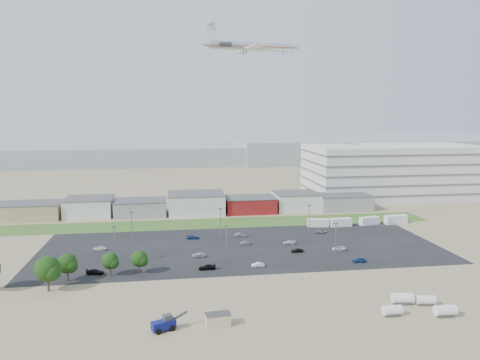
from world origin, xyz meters
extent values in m
plane|color=#917F5C|center=(0.00, 0.00, 0.00)|extent=(700.00, 700.00, 0.00)
cube|color=black|center=(5.00, 20.00, 0.01)|extent=(120.00, 50.00, 0.01)
cube|color=#375A22|center=(0.00, 52.00, 0.01)|extent=(160.00, 16.00, 0.02)
cube|color=silver|center=(90.00, 95.00, 12.50)|extent=(80.00, 40.00, 25.00)
imported|color=silver|center=(33.01, 12.52, 0.59)|extent=(4.29, 2.07, 1.18)
imported|color=black|center=(20.30, 12.42, 0.58)|extent=(3.52, 1.29, 1.15)
imported|color=navy|center=(34.63, 1.11, 0.62)|extent=(3.73, 1.68, 1.24)
imported|color=black|center=(-6.98, 1.20, 0.64)|extent=(4.49, 1.95, 1.29)
imported|color=#A5A5AA|center=(-8.51, 11.90, 0.60)|extent=(3.78, 1.66, 1.21)
imported|color=silver|center=(-37.18, 22.87, 0.66)|extent=(4.02, 2.02, 1.31)
imported|color=navy|center=(-9.19, 31.72, 0.58)|extent=(4.17, 2.10, 1.16)
imported|color=#595B5E|center=(6.39, 22.53, 0.55)|extent=(3.44, 1.41, 1.11)
imported|color=#A5A5AA|center=(34.23, 32.47, 0.62)|extent=(3.75, 1.79, 1.23)
imported|color=black|center=(-35.30, 1.76, 0.64)|extent=(4.59, 2.32, 1.28)
imported|color=#A5A5AA|center=(6.52, 31.92, 0.64)|extent=(4.00, 1.76, 1.28)
imported|color=silver|center=(20.17, 21.27, 0.54)|extent=(3.90, 1.99, 1.08)
imported|color=silver|center=(6.57, 1.43, 0.57)|extent=(3.48, 1.30, 1.14)
camera|label=1|loc=(-15.60, -115.96, 40.50)|focal=35.00mm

